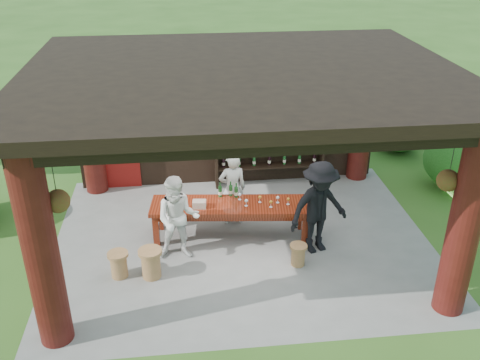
{
  "coord_description": "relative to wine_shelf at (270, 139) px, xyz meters",
  "views": [
    {
      "loc": [
        -1.06,
        -8.96,
        5.88
      ],
      "look_at": [
        0.0,
        0.4,
        1.15
      ],
      "focal_mm": 40.0,
      "sensor_mm": 36.0,
      "label": 1
    }
  ],
  "objects": [
    {
      "name": "tasting_table",
      "position": [
        -1.15,
        -2.28,
        -0.51
      ],
      "size": [
        3.2,
        1.13,
        0.75
      ],
      "rotation": [
        0.0,
        0.0,
        -0.1
      ],
      "color": "#51190B",
      "rests_on": "ground"
    },
    {
      "name": "wine_shelf",
      "position": [
        0.0,
        0.0,
        0.0
      ],
      "size": [
        2.59,
        0.39,
        2.28
      ],
      "color": "black",
      "rests_on": "ground"
    },
    {
      "name": "stool_near_left",
      "position": [
        -2.69,
        -3.45,
        -0.84
      ],
      "size": [
        0.43,
        0.43,
        0.56
      ],
      "rotation": [
        0.0,
        0.0,
        0.21
      ],
      "color": "olive",
      "rests_on": "ground"
    },
    {
      "name": "table_glasses",
      "position": [
        -0.5,
        -2.34,
        -0.32
      ],
      "size": [
        0.99,
        0.44,
        0.15
      ],
      "color": "silver",
      "rests_on": "tasting_table"
    },
    {
      "name": "stool_far_left",
      "position": [
        -3.27,
        -3.37,
        -0.88
      ],
      "size": [
        0.38,
        0.38,
        0.5
      ],
      "rotation": [
        0.0,
        0.0,
        -0.16
      ],
      "color": "olive",
      "rests_on": "ground"
    },
    {
      "name": "napkin_basket",
      "position": [
        -1.76,
        -2.34,
        -0.32
      ],
      "size": [
        0.28,
        0.21,
        0.14
      ],
      "primitive_type": "cube",
      "rotation": [
        0.0,
        0.0,
        -0.1
      ],
      "color": "#BF6672",
      "rests_on": "tasting_table"
    },
    {
      "name": "pavilion",
      "position": [
        -0.95,
        -2.02,
        0.99
      ],
      "size": [
        7.5,
        6.0,
        3.6
      ],
      "color": "slate",
      "rests_on": "ground"
    },
    {
      "name": "trees",
      "position": [
        2.93,
        -1.21,
        2.22
      ],
      "size": [
        21.42,
        9.63,
        4.8
      ],
      "color": "#3F2819",
      "rests_on": "ground"
    },
    {
      "name": "guest_man",
      "position": [
        0.45,
        -2.93,
        -0.21
      ],
      "size": [
        1.36,
        1.03,
        1.86
      ],
      "primitive_type": "imported",
      "rotation": [
        0.0,
        0.0,
        0.32
      ],
      "color": "black",
      "rests_on": "ground"
    },
    {
      "name": "guest_woman",
      "position": [
        -2.18,
        -2.88,
        -0.31
      ],
      "size": [
        0.85,
        0.68,
        1.67
      ],
      "primitive_type": "imported",
      "rotation": [
        0.0,
        0.0,
        -0.06
      ],
      "color": "silver",
      "rests_on": "ground"
    },
    {
      "name": "ground",
      "position": [
        -0.94,
        -2.45,
        -1.14
      ],
      "size": [
        90.0,
        90.0,
        0.0
      ],
      "primitive_type": "plane",
      "color": "#2D5119",
      "rests_on": "ground"
    },
    {
      "name": "shrubs",
      "position": [
        0.33,
        -1.67,
        -0.59
      ],
      "size": [
        13.77,
        8.6,
        1.36
      ],
      "color": "#194C14",
      "rests_on": "ground"
    },
    {
      "name": "host",
      "position": [
        -1.05,
        -1.7,
        -0.36
      ],
      "size": [
        0.6,
        0.42,
        1.56
      ],
      "primitive_type": "imported",
      "rotation": [
        0.0,
        0.0,
        3.23
      ],
      "color": "beige",
      "rests_on": "ground"
    },
    {
      "name": "table_bottles",
      "position": [
        -1.15,
        -1.96,
        -0.24
      ],
      "size": [
        0.4,
        0.16,
        0.31
      ],
      "color": "#194C1E",
      "rests_on": "tasting_table"
    },
    {
      "name": "stool_near_right",
      "position": [
        -0.0,
        -3.38,
        -0.92
      ],
      "size": [
        0.32,
        0.32,
        0.43
      ],
      "rotation": [
        0.0,
        0.0,
        0.27
      ],
      "color": "olive",
      "rests_on": "ground"
    }
  ]
}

